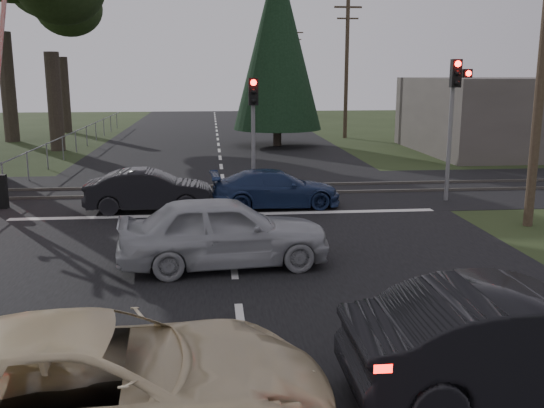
{
  "coord_description": "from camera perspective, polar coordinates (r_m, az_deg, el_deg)",
  "views": [
    {
      "loc": [
        -0.45,
        -9.94,
        4.26
      ],
      "look_at": [
        0.93,
        3.65,
        1.3
      ],
      "focal_mm": 40.0,
      "sensor_mm": 36.0,
      "label": 1
    }
  ],
  "objects": [
    {
      "name": "road",
      "position": [
        20.39,
        -4.38,
        0.15
      ],
      "size": [
        14.0,
        100.0,
        0.01
      ],
      "primitive_type": "cube",
      "color": "black",
      "rests_on": "ground"
    },
    {
      "name": "fence_left",
      "position": [
        33.53,
        -18.44,
        4.3
      ],
      "size": [
        0.1,
        36.0,
        1.2
      ],
      "primitive_type": null,
      "color": "slate",
      "rests_on": "ground"
    },
    {
      "name": "traffic_signal_right",
      "position": [
        21.02,
        16.82,
        9.13
      ],
      "size": [
        0.68,
        0.48,
        4.7
      ],
      "color": "slate",
      "rests_on": "ground"
    },
    {
      "name": "conifer_tree",
      "position": [
        36.2,
        0.52,
        14.97
      ],
      "size": [
        5.2,
        5.2,
        11.0
      ],
      "color": "#473D33",
      "rests_on": "ground"
    },
    {
      "name": "utility_pole_near",
      "position": [
        18.28,
        24.15,
        12.65
      ],
      "size": [
        1.8,
        0.26,
        9.0
      ],
      "color": "#4C3D2D",
      "rests_on": "ground"
    },
    {
      "name": "dark_hatchback",
      "position": [
        8.78,
        22.8,
        -12.12
      ],
      "size": [
        4.77,
        1.69,
        1.57
      ],
      "primitive_type": "imported",
      "rotation": [
        0.0,
        0.0,
        1.58
      ],
      "color": "black",
      "rests_on": "ground"
    },
    {
      "name": "cream_coupe",
      "position": [
        7.47,
        -16.32,
        -16.21
      ],
      "size": [
        5.65,
        2.88,
        1.53
      ],
      "primitive_type": "imported",
      "rotation": [
        0.0,
        0.0,
        1.63
      ],
      "color": "beige",
      "rests_on": "ground"
    },
    {
      "name": "silver_car",
      "position": [
        13.56,
        -4.53,
        -2.59
      ],
      "size": [
        4.86,
        2.35,
        1.6
      ],
      "primitive_type": "imported",
      "rotation": [
        0.0,
        0.0,
        1.67
      ],
      "color": "#A2A6AA",
      "rests_on": "ground"
    },
    {
      "name": "traffic_signal_center",
      "position": [
        20.72,
        -1.77,
        8.2
      ],
      "size": [
        0.32,
        0.48,
        4.1
      ],
      "color": "slate",
      "rests_on": "ground"
    },
    {
      "name": "rail_near",
      "position": [
        21.56,
        -4.47,
        0.93
      ],
      "size": [
        120.0,
        0.12,
        0.1
      ],
      "primitive_type": "cube",
      "color": "#59544C",
      "rests_on": "ground"
    },
    {
      "name": "ground",
      "position": [
        10.82,
        -2.98,
        -10.97
      ],
      "size": [
        120.0,
        120.0,
        0.0
      ],
      "primitive_type": "plane",
      "color": "#263317",
      "rests_on": "ground"
    },
    {
      "name": "blue_sedan",
      "position": [
        19.53,
        0.32,
        1.44
      ],
      "size": [
        4.26,
        1.92,
        1.21
      ],
      "primitive_type": "imported",
      "rotation": [
        0.0,
        0.0,
        1.63
      ],
      "color": "navy",
      "rests_on": "ground"
    },
    {
      "name": "stop_line",
      "position": [
        18.63,
        -4.24,
        -0.98
      ],
      "size": [
        13.0,
        0.35,
        0.0
      ],
      "primitive_type": "cube",
      "color": "silver",
      "rests_on": "ground"
    },
    {
      "name": "utility_pole_mid",
      "position": [
        40.93,
        7.03,
        12.79
      ],
      "size": [
        1.8,
        0.26,
        9.0
      ],
      "color": "#4C3D2D",
      "rests_on": "ground"
    },
    {
      "name": "rail_far",
      "position": [
        23.13,
        -4.57,
        1.7
      ],
      "size": [
        120.0,
        0.12,
        0.1
      ],
      "primitive_type": "cube",
      "color": "#59544C",
      "rests_on": "ground"
    },
    {
      "name": "utility_pole_far",
      "position": [
        65.55,
        2.13,
        12.63
      ],
      "size": [
        1.8,
        0.26,
        9.0
      ],
      "color": "#4C3D2D",
      "rests_on": "ground"
    },
    {
      "name": "dark_car_far",
      "position": [
        19.38,
        -11.43,
        1.25
      ],
      "size": [
        3.98,
        1.48,
        1.3
      ],
      "primitive_type": "imported",
      "rotation": [
        0.0,
        0.0,
        1.6
      ],
      "color": "black",
      "rests_on": "ground"
    },
    {
      "name": "rail_corridor",
      "position": [
        22.35,
        -4.52,
        1.22
      ],
      "size": [
        120.0,
        8.0,
        0.01
      ],
      "primitive_type": "cube",
      "color": "black",
      "rests_on": "ground"
    }
  ]
}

